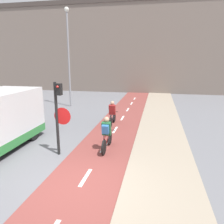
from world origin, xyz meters
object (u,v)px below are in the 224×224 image
(traffic_light_pole, at_px, (59,111))
(cyclist_near, at_px, (107,134))
(cyclist_far, at_px, (112,114))
(street_lamp_far, at_px, (68,49))

(traffic_light_pole, relative_size, cyclist_near, 1.69)
(traffic_light_pole, distance_m, cyclist_near, 2.17)
(cyclist_near, relative_size, cyclist_far, 1.03)
(street_lamp_far, bearing_deg, cyclist_near, -58.86)
(cyclist_near, distance_m, cyclist_far, 3.64)
(cyclist_near, bearing_deg, street_lamp_far, 121.14)
(cyclist_near, bearing_deg, traffic_light_pole, -154.91)
(street_lamp_far, bearing_deg, cyclist_far, -45.60)
(traffic_light_pole, xyz_separation_m, street_lamp_far, (-3.20, 8.88, 2.73))
(traffic_light_pole, relative_size, street_lamp_far, 0.38)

